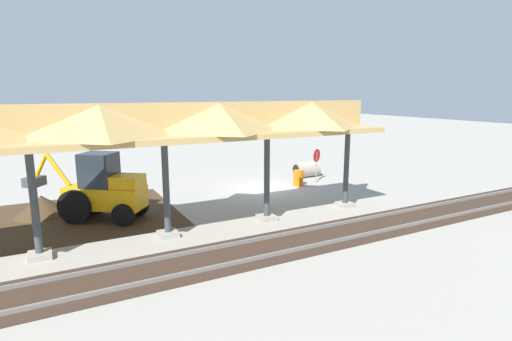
# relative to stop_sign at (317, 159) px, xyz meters

# --- Properties ---
(ground_plane) EXTENTS (120.00, 120.00, 0.00)m
(ground_plane) POSITION_rel_stop_sign_xyz_m (3.39, -0.14, -1.43)
(ground_plane) COLOR #9E998E
(dirt_work_zone) EXTENTS (8.38, 7.00, 0.01)m
(dirt_work_zone) POSITION_rel_stop_sign_xyz_m (13.10, 0.54, -1.42)
(dirt_work_zone) COLOR #42301E
(dirt_work_zone) RESTS_ON ground
(platform_canopy) EXTENTS (26.34, 3.20, 4.90)m
(platform_canopy) POSITION_rel_stop_sign_xyz_m (14.41, 4.73, 2.75)
(platform_canopy) COLOR #9E998E
(platform_canopy) RESTS_ON ground
(rail_tracks) EXTENTS (60.00, 2.58, 0.15)m
(rail_tracks) POSITION_rel_stop_sign_xyz_m (3.39, 7.45, -1.40)
(rail_tracks) COLOR slate
(rail_tracks) RESTS_ON ground
(stop_sign) EXTENTS (0.70, 0.34, 2.01)m
(stop_sign) POSITION_rel_stop_sign_xyz_m (0.00, 0.00, 0.00)
(stop_sign) COLOR gray
(stop_sign) RESTS_ON ground
(backhoe) EXTENTS (4.77, 3.98, 2.82)m
(backhoe) POSITION_rel_stop_sign_xyz_m (12.03, 1.41, -0.16)
(backhoe) COLOR orange
(backhoe) RESTS_ON ground
(dirt_mound) EXTENTS (4.44, 4.44, 1.75)m
(dirt_mound) POSITION_rel_stop_sign_xyz_m (14.30, -0.42, -1.43)
(dirt_mound) COLOR #42301E
(dirt_mound) RESTS_ON ground
(concrete_pipe) EXTENTS (1.60, 1.07, 1.04)m
(concrete_pipe) POSITION_rel_stop_sign_xyz_m (-0.44, -1.65, -0.91)
(concrete_pipe) COLOR #9E9384
(concrete_pipe) RESTS_ON ground
(traffic_barrel) EXTENTS (0.56, 0.56, 0.90)m
(traffic_barrel) POSITION_rel_stop_sign_xyz_m (1.37, 0.16, -0.98)
(traffic_barrel) COLOR orange
(traffic_barrel) RESTS_ON ground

